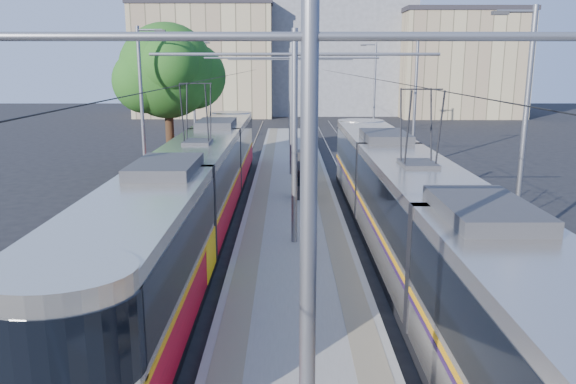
{
  "coord_description": "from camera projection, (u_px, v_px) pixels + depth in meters",
  "views": [
    {
      "loc": [
        -0.25,
        -10.25,
        6.22
      ],
      "look_at": [
        -0.21,
        9.86,
        1.6
      ],
      "focal_mm": 35.0,
      "sensor_mm": 36.0,
      "label": 1
    }
  ],
  "objects": [
    {
      "name": "shelter",
      "position": [
        301.0,
        174.0,
        25.02
      ],
      "size": [
        0.85,
        1.1,
        2.13
      ],
      "rotation": [
        0.0,
        0.0,
        -0.29
      ],
      "color": "black",
      "rests_on": "platform"
    },
    {
      "name": "rails",
      "position": [
        292.0,
        191.0,
        27.95
      ],
      "size": [
        8.71,
        70.0,
        0.03
      ],
      "color": "gray",
      "rests_on": "ground"
    },
    {
      "name": "tree",
      "position": [
        174.0,
        73.0,
        31.43
      ],
      "size": [
        5.81,
        5.37,
        8.45
      ],
      "color": "#382314",
      "rests_on": "ground"
    },
    {
      "name": "platform",
      "position": [
        292.0,
        188.0,
        27.92
      ],
      "size": [
        4.0,
        50.0,
        0.3
      ],
      "primitive_type": "cube",
      "color": "gray",
      "rests_on": "ground"
    },
    {
      "name": "ground",
      "position": [
        299.0,
        377.0,
        11.38
      ],
      "size": [
        160.0,
        160.0,
        0.0
      ],
      "primitive_type": "plane",
      "color": "black",
      "rests_on": "ground"
    },
    {
      "name": "tram_right",
      "position": [
        415.0,
        213.0,
        16.78
      ],
      "size": [
        2.43,
        28.1,
        5.5
      ],
      "color": "black",
      "rests_on": "ground"
    },
    {
      "name": "tactile_strip_right",
      "position": [
        321.0,
        185.0,
        27.88
      ],
      "size": [
        0.7,
        50.0,
        0.01
      ],
      "primitive_type": "cube",
      "color": "gray",
      "rests_on": "platform"
    },
    {
      "name": "building_right",
      "position": [
        457.0,
        64.0,
        66.56
      ],
      "size": [
        14.28,
        10.2,
        12.36
      ],
      "color": "tan",
      "rests_on": "ground"
    },
    {
      "name": "catenary",
      "position": [
        293.0,
        104.0,
        24.16
      ],
      "size": [
        9.2,
        70.0,
        7.0
      ],
      "color": "slate",
      "rests_on": "platform"
    },
    {
      "name": "tram_left",
      "position": [
        199.0,
        184.0,
        21.4
      ],
      "size": [
        2.43,
        28.55,
        5.5
      ],
      "color": "black",
      "rests_on": "ground"
    },
    {
      "name": "street_lamps",
      "position": [
        291.0,
        101.0,
        30.91
      ],
      "size": [
        15.18,
        38.22,
        8.0
      ],
      "color": "slate",
      "rests_on": "ground"
    },
    {
      "name": "building_centre",
      "position": [
        336.0,
        44.0,
        71.84
      ],
      "size": [
        18.36,
        14.28,
        17.15
      ],
      "color": "gray",
      "rests_on": "ground"
    },
    {
      "name": "building_left",
      "position": [
        207.0,
        60.0,
        68.36
      ],
      "size": [
        16.32,
        12.24,
        13.15
      ],
      "color": "tan",
      "rests_on": "ground"
    },
    {
      "name": "tactile_strip_left",
      "position": [
        263.0,
        185.0,
        27.88
      ],
      "size": [
        0.7,
        50.0,
        0.01
      ],
      "primitive_type": "cube",
      "color": "gray",
      "rests_on": "platform"
    }
  ]
}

